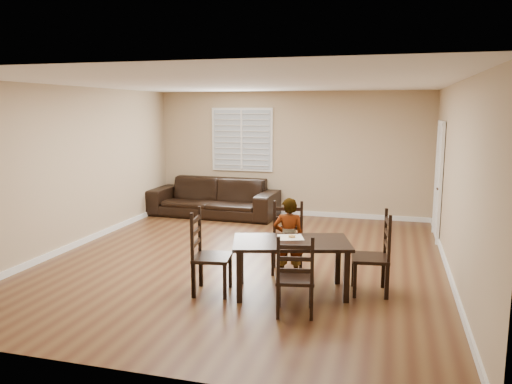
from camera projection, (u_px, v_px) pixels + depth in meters
ground at (245, 260)px, 7.79m from camera, size 7.00×7.00×0.00m
room at (250, 143)px, 7.65m from camera, size 6.04×7.04×2.72m
dining_table at (291, 248)px, 6.30m from camera, size 1.62×1.17×0.68m
chair_near at (288, 239)px, 7.25m from camera, size 0.52×0.49×1.01m
chair_far at (295, 281)px, 5.56m from camera, size 0.50×0.47×0.95m
chair_left at (202, 255)px, 6.33m from camera, size 0.52×0.55×1.08m
chair_right at (380, 257)px, 6.30m from camera, size 0.50×0.53×1.06m
child at (289, 239)px, 6.82m from camera, size 0.46×0.35×1.14m
napkin at (290, 237)px, 6.45m from camera, size 0.41×0.41×0.00m
donut at (292, 236)px, 6.44m from camera, size 0.09×0.09×0.03m
sofa at (214, 198)px, 10.93m from camera, size 2.83×1.20×0.81m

